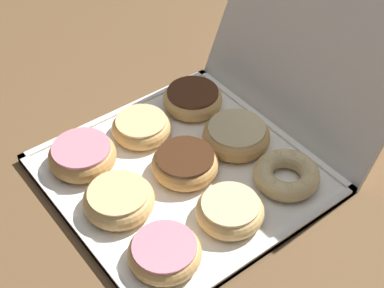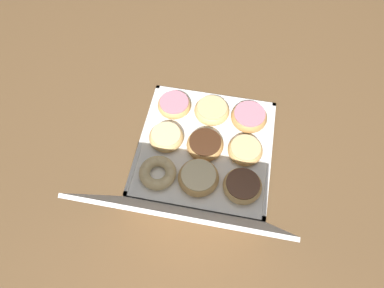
{
  "view_description": "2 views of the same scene",
  "coord_description": "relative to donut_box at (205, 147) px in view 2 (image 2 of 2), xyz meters",
  "views": [
    {
      "loc": [
        0.55,
        -0.4,
        0.72
      ],
      "look_at": [
        -0.03,
        0.04,
        0.03
      ],
      "focal_mm": 54.14,
      "sensor_mm": 36.0,
      "label": 1
    },
    {
      "loc": [
        -0.06,
        0.56,
        0.97
      ],
      "look_at": [
        0.04,
        0.03,
        0.06
      ],
      "focal_mm": 33.39,
      "sensor_mm": 36.0,
      "label": 2
    }
  ],
  "objects": [
    {
      "name": "chocolate_frosted_donut_6",
      "position": [
        -0.13,
        0.12,
        0.02
      ],
      "size": [
        0.11,
        0.11,
        0.04
      ],
      "color": "#E5B770",
      "rests_on": "donut_box"
    },
    {
      "name": "glazed_ring_donut_5",
      "position": [
        0.12,
        0.0,
        0.02
      ],
      "size": [
        0.11,
        0.11,
        0.04
      ],
      "color": "#E5B770",
      "rests_on": "donut_box"
    },
    {
      "name": "glazed_ring_donut_7",
      "position": [
        0.0,
        0.12,
        0.03
      ],
      "size": [
        0.12,
        0.12,
        0.04
      ],
      "color": "tan",
      "rests_on": "donut_box"
    },
    {
      "name": "cruller_donut_8",
      "position": [
        0.12,
        0.13,
        0.02
      ],
      "size": [
        0.11,
        0.11,
        0.03
      ],
      "color": "#EACC8C",
      "rests_on": "donut_box"
    },
    {
      "name": "chocolate_frosted_donut_4",
      "position": [
        0.0,
        0.01,
        0.02
      ],
      "size": [
        0.11,
        0.11,
        0.04
      ],
      "color": "tan",
      "rests_on": "donut_box"
    },
    {
      "name": "box_lid_open",
      "position": [
        0.0,
        0.29,
        0.2
      ],
      "size": [
        0.41,
        0.17,
        0.4
      ],
      "primitive_type": "cube",
      "rotation": [
        1.19,
        0.0,
        0.0
      ],
      "color": "white",
      "rests_on": "ground"
    },
    {
      "name": "ground_plane",
      "position": [
        0.0,
        0.0,
        -0.01
      ],
      "size": [
        3.0,
        3.0,
        0.0
      ],
      "primitive_type": "plane",
      "color": "brown"
    },
    {
      "name": "glazed_ring_donut_1",
      "position": [
        -0.0,
        -0.13,
        0.02
      ],
      "size": [
        0.12,
        0.12,
        0.04
      ],
      "color": "#E5B770",
      "rests_on": "donut_box"
    },
    {
      "name": "pink_frosted_donut_0",
      "position": [
        -0.12,
        -0.12,
        0.03
      ],
      "size": [
        0.12,
        0.12,
        0.04
      ],
      "color": "tan",
      "rests_on": "donut_box"
    },
    {
      "name": "glazed_ring_donut_3",
      "position": [
        -0.12,
        -0.0,
        0.02
      ],
      "size": [
        0.11,
        0.11,
        0.03
      ],
      "color": "tan",
      "rests_on": "donut_box"
    },
    {
      "name": "donut_box",
      "position": [
        0.0,
        0.0,
        0.0
      ],
      "size": [
        0.41,
        0.41,
        0.01
      ],
      "color": "white",
      "rests_on": "ground"
    },
    {
      "name": "pink_frosted_donut_2",
      "position": [
        0.13,
        -0.13,
        0.02
      ],
      "size": [
        0.11,
        0.11,
        0.04
      ],
      "color": "tan",
      "rests_on": "donut_box"
    }
  ]
}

